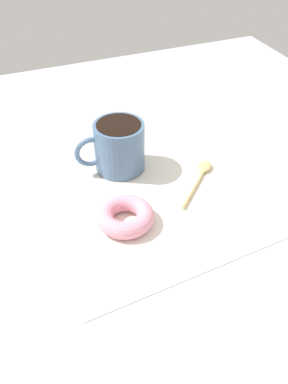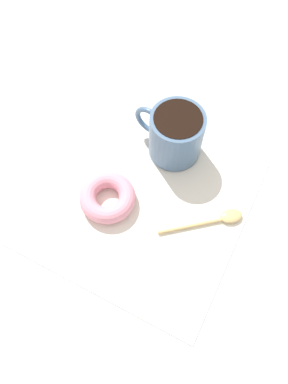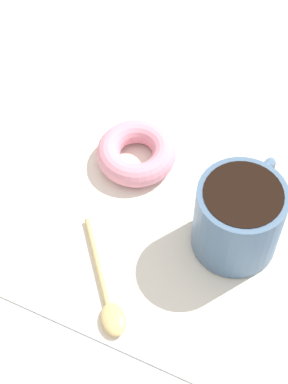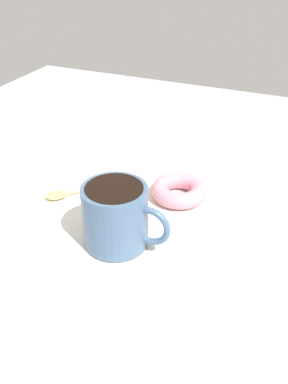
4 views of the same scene
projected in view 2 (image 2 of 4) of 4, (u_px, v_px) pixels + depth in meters
The scene contains 5 objects.
ground_plane at pixel (141, 202), 62.60cm from camera, with size 120.00×120.00×2.00cm, color #B2BCC6.
napkin at pixel (144, 198), 61.65cm from camera, with size 33.51×33.51×0.30cm, color white.
coffee_cup at pixel (174, 133), 61.57cm from camera, with size 12.39×8.96×8.93cm.
donut at pixel (108, 197), 60.02cm from camera, with size 9.09×9.09×2.71cm, color pink.
spoon at pixel (219, 219), 59.43cm from camera, with size 10.84×10.52×0.90cm.
Camera 2 is at (-14.22, 22.00, 55.88)cm, focal length 35.00 mm.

